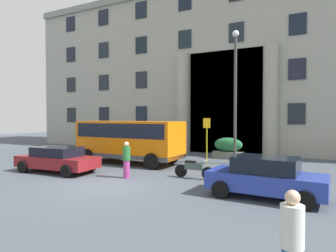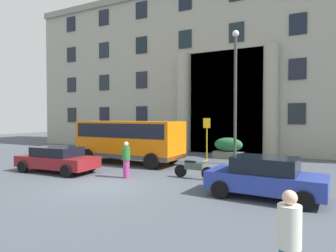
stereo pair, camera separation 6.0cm
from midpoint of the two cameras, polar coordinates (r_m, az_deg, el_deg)
ground_plane at (r=12.74m, az=-12.19°, el=-11.60°), size 80.00×64.00×0.12m
office_building_facade at (r=28.45m, az=11.23°, el=10.21°), size 37.72×9.79×14.21m
orange_minibus at (r=18.38m, az=-7.39°, el=-2.33°), size 6.69×2.73×2.63m
bus_stop_sign at (r=18.17m, az=7.64°, el=-1.90°), size 0.44×0.08×2.81m
hedge_planter_far_east at (r=24.09m, az=-5.09°, el=-3.39°), size 2.08×0.96×1.53m
hedge_planter_entrance_left at (r=26.65m, az=-14.69°, el=-2.87°), size 1.96×0.99×1.60m
hedge_planter_west at (r=20.83m, az=11.72°, el=-4.30°), size 2.06×0.86×1.46m
parked_sedan_second at (r=11.11m, az=18.51°, el=-9.40°), size 4.08×2.17×1.46m
parked_coupe_end at (r=16.45m, az=-20.63°, el=-6.02°), size 4.41×2.13×1.33m
motorcycle_near_kerb at (r=13.93m, az=5.01°, el=-8.27°), size 1.99×0.55×0.89m
pedestrian_man_red_shirt at (r=14.04m, az=-7.98°, el=-6.50°), size 0.36×0.36×1.72m
pedestrian_child_trailing at (r=5.21m, az=22.79°, el=-20.72°), size 0.36×0.36×1.75m
lamppost_plaza_centre at (r=18.33m, az=13.04°, el=7.34°), size 0.40×0.40×8.10m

